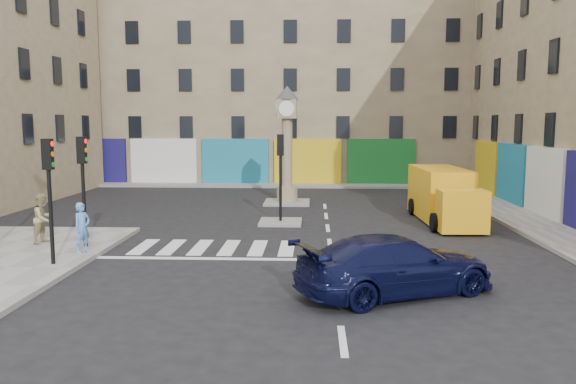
# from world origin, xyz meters

# --- Properties ---
(ground) EXTENTS (120.00, 120.00, 0.00)m
(ground) POSITION_xyz_m (0.00, 0.00, 0.00)
(ground) COLOR black
(ground) RESTS_ON ground
(sidewalk_right) EXTENTS (2.60, 30.00, 0.15)m
(sidewalk_right) POSITION_xyz_m (8.70, 10.00, 0.07)
(sidewalk_right) COLOR gray
(sidewalk_right) RESTS_ON ground
(sidewalk_far) EXTENTS (32.00, 2.40, 0.15)m
(sidewalk_far) POSITION_xyz_m (-4.00, 22.20, 0.07)
(sidewalk_far) COLOR gray
(sidewalk_far) RESTS_ON ground
(island_near) EXTENTS (1.80, 1.80, 0.12)m
(island_near) POSITION_xyz_m (-2.00, 8.00, 0.06)
(island_near) COLOR gray
(island_near) RESTS_ON ground
(island_far) EXTENTS (2.40, 2.40, 0.12)m
(island_far) POSITION_xyz_m (-2.00, 14.00, 0.06)
(island_far) COLOR gray
(island_far) RESTS_ON ground
(building_far) EXTENTS (32.00, 10.00, 17.00)m
(building_far) POSITION_xyz_m (-4.00, 28.00, 8.50)
(building_far) COLOR gray
(building_far) RESTS_ON ground
(traffic_light_left_near) EXTENTS (0.28, 0.22, 3.70)m
(traffic_light_left_near) POSITION_xyz_m (-8.30, 0.20, 2.62)
(traffic_light_left_near) COLOR black
(traffic_light_left_near) RESTS_ON sidewalk_left
(traffic_light_left_far) EXTENTS (0.28, 0.22, 3.70)m
(traffic_light_left_far) POSITION_xyz_m (-8.30, 2.60, 2.62)
(traffic_light_left_far) COLOR black
(traffic_light_left_far) RESTS_ON sidewalk_left
(traffic_light_island) EXTENTS (0.28, 0.22, 3.70)m
(traffic_light_island) POSITION_xyz_m (-2.00, 8.00, 2.59)
(traffic_light_island) COLOR black
(traffic_light_island) RESTS_ON island_near
(clock_pillar) EXTENTS (1.20, 1.20, 6.10)m
(clock_pillar) POSITION_xyz_m (-2.00, 14.00, 3.55)
(clock_pillar) COLOR tan
(clock_pillar) RESTS_ON island_far
(navy_sedan) EXTENTS (5.57, 4.10, 1.50)m
(navy_sedan) POSITION_xyz_m (1.48, -1.85, 0.75)
(navy_sedan) COLOR black
(navy_sedan) RESTS_ON ground
(yellow_van) EXTENTS (2.32, 6.39, 2.30)m
(yellow_van) POSITION_xyz_m (5.07, 8.80, 1.14)
(yellow_van) COLOR orange
(yellow_van) RESTS_ON ground
(pedestrian_blue) EXTENTS (0.61, 0.71, 1.63)m
(pedestrian_blue) POSITION_xyz_m (-8.00, 1.66, 0.96)
(pedestrian_blue) COLOR #598ACC
(pedestrian_blue) RESTS_ON sidewalk_left
(pedestrian_tan) EXTENTS (0.85, 0.98, 1.73)m
(pedestrian_tan) POSITION_xyz_m (-9.96, 3.07, 1.01)
(pedestrian_tan) COLOR #9D8F61
(pedestrian_tan) RESTS_ON sidewalk_left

